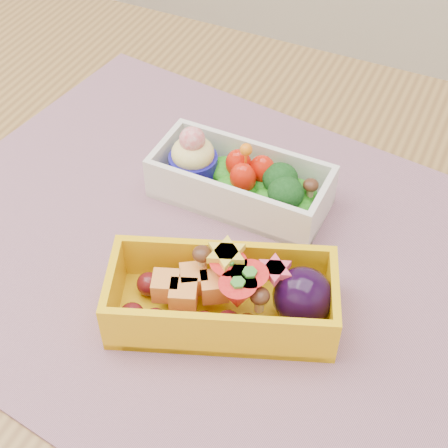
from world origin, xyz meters
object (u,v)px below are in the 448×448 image
at_px(placemat, 214,254).
at_px(bento_white, 240,181).
at_px(bento_yellow, 227,296).
at_px(table, 231,342).

height_order(placemat, bento_white, bento_white).
bearing_deg(bento_white, placemat, -82.59).
bearing_deg(placemat, bento_white, 96.85).
relative_size(bento_white, bento_yellow, 0.85).
bearing_deg(table, bento_yellow, -70.14).
height_order(table, bento_yellow, bento_yellow).
distance_m(placemat, bento_yellow, 0.08).
bearing_deg(placemat, table, -37.70).
xyz_separation_m(table, bento_yellow, (0.01, -0.04, 0.13)).
relative_size(table, bento_yellow, 5.85).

